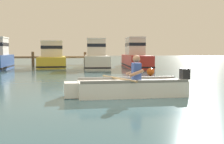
% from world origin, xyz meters
% --- Properties ---
extents(ground_plane, '(120.00, 120.00, 0.00)m').
position_xyz_m(ground_plane, '(0.00, 0.00, 0.00)').
color(ground_plane, '#386070').
extents(wooden_dock, '(14.48, 1.64, 1.19)m').
position_xyz_m(wooden_dock, '(-6.49, 18.68, 0.70)').
color(wooden_dock, brown).
rests_on(wooden_dock, ground).
extents(rowboat_with_person, '(3.71, 1.91, 1.19)m').
position_xyz_m(rowboat_with_person, '(0.44, 0.48, 0.25)').
color(rowboat_with_person, white).
rests_on(rowboat_with_person, ground).
extents(moored_boat_yellow, '(2.20, 4.81, 2.06)m').
position_xyz_m(moored_boat_yellow, '(-2.48, 15.50, 0.76)').
color(moored_boat_yellow, gold).
rests_on(moored_boat_yellow, ground).
extents(moored_boat_white, '(2.17, 6.20, 2.22)m').
position_xyz_m(moored_boat_white, '(0.88, 14.33, 0.82)').
color(moored_boat_white, white).
rests_on(moored_boat_white, ground).
extents(moored_boat_red, '(2.20, 6.80, 2.35)m').
position_xyz_m(moored_boat_red, '(4.02, 14.65, 0.86)').
color(moored_boat_red, '#B72D28').
rests_on(moored_boat_red, ground).
extents(mooring_buoy, '(0.40, 0.40, 0.40)m').
position_xyz_m(mooring_buoy, '(2.95, 6.80, 0.20)').
color(mooring_buoy, '#E55919').
rests_on(mooring_buoy, ground).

